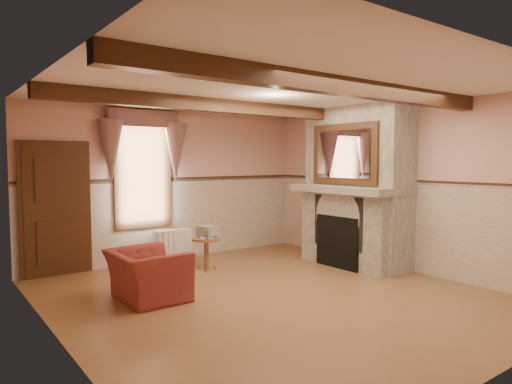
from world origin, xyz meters
TOP-DOWN VIEW (x-y plane):
  - floor at (0.00, 0.00)m, footprint 5.50×6.00m
  - ceiling at (0.00, 0.00)m, footprint 5.50×6.00m
  - wall_back at (0.00, 3.00)m, footprint 5.50×0.02m
  - wall_front at (0.00, -3.00)m, footprint 5.50×0.02m
  - wall_left at (-2.75, 0.00)m, footprint 0.02×6.00m
  - wall_right at (2.75, 0.00)m, footprint 0.02×6.00m
  - wainscot at (0.00, 0.00)m, footprint 5.50×6.00m
  - chair_rail at (0.00, 0.00)m, footprint 5.50×6.00m
  - firebox at (2.00, 0.60)m, footprint 0.20×0.95m
  - armchair at (-1.45, 0.84)m, footprint 0.91×1.04m
  - side_table at (0.02, 1.81)m, footprint 0.50×0.50m
  - book_stack at (0.06, 1.81)m, footprint 0.32×0.37m
  - radiator at (-0.17, 2.70)m, footprint 0.72×0.26m
  - bowl at (2.24, 0.65)m, footprint 0.31×0.31m
  - mantel_clock at (2.24, 1.40)m, footprint 0.14×0.24m
  - oil_lamp at (2.24, 1.22)m, footprint 0.11×0.11m
  - candle_red at (2.24, 0.14)m, footprint 0.06×0.06m
  - jar_yellow at (2.24, 0.22)m, footprint 0.06×0.06m
  - fireplace at (2.42, 0.60)m, footprint 0.85×2.00m
  - mantel at (2.24, 0.60)m, footprint 1.05×2.05m
  - overmantel_mirror at (2.06, 0.60)m, footprint 0.06×1.44m
  - door at (-2.10, 2.94)m, footprint 1.10×0.10m
  - window at (-0.60, 2.97)m, footprint 1.06×0.08m
  - window_drapes at (-0.60, 2.88)m, footprint 1.30×0.14m
  - ceiling_beam_front at (0.00, -1.20)m, footprint 5.50×0.18m
  - ceiling_beam_back at (0.00, 1.20)m, footprint 5.50×0.18m

SIDE VIEW (x-z plane):
  - floor at x=0.00m, z-range -0.01..0.01m
  - side_table at x=0.02m, z-range 0.00..0.55m
  - radiator at x=-0.17m, z-range 0.00..0.60m
  - armchair at x=-1.45m, z-range 0.00..0.67m
  - firebox at x=2.00m, z-range 0.00..0.90m
  - book_stack at x=0.06m, z-range 0.55..0.75m
  - wainscot at x=0.00m, z-range 0.00..1.50m
  - door at x=-2.10m, z-range 0.00..2.10m
  - mantel at x=2.24m, z-range 1.30..1.42m
  - wall_back at x=0.00m, z-range 0.00..2.80m
  - wall_front at x=0.00m, z-range 0.00..2.80m
  - wall_left at x=-2.75m, z-range 0.00..2.80m
  - wall_right at x=2.75m, z-range 0.00..2.80m
  - fireplace at x=2.42m, z-range 0.00..2.80m
  - bowl at x=2.24m, z-range 1.42..1.50m
  - jar_yellow at x=2.24m, z-range 1.42..1.54m
  - chair_rail at x=0.00m, z-range 1.46..1.54m
  - candle_red at x=2.24m, z-range 1.42..1.58m
  - mantel_clock at x=2.24m, z-range 1.42..1.62m
  - oil_lamp at x=2.24m, z-range 1.42..1.70m
  - window at x=-0.60m, z-range 0.64..2.66m
  - overmantel_mirror at x=2.06m, z-range 1.45..2.49m
  - window_drapes at x=-0.60m, z-range 1.55..2.95m
  - ceiling_beam_front at x=0.00m, z-range 2.60..2.80m
  - ceiling_beam_back at x=0.00m, z-range 2.60..2.80m
  - ceiling at x=0.00m, z-range 2.79..2.80m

